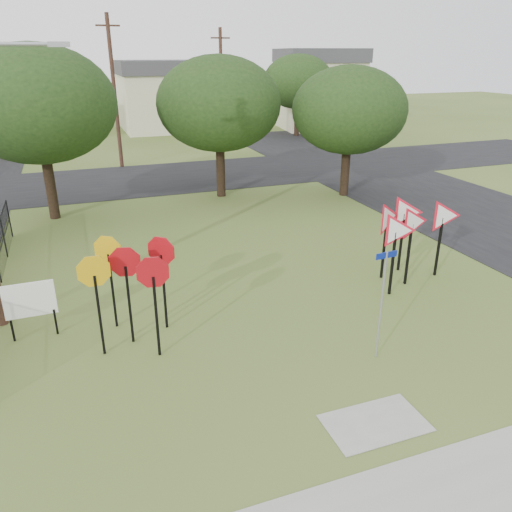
{
  "coord_description": "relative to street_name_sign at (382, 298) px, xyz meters",
  "views": [
    {
      "loc": [
        -4.95,
        -8.99,
        6.81
      ],
      "look_at": [
        -0.53,
        3.0,
        1.6
      ],
      "focal_mm": 35.0,
      "sensor_mm": 36.0,
      "label": 1
    }
  ],
  "objects": [
    {
      "name": "house_right",
      "position": [
        16.68,
        36.37,
        2.07
      ],
      "size": [
        8.3,
        8.3,
        7.2
      ],
      "color": "beige",
      "rests_on": "ground"
    },
    {
      "name": "street_right",
      "position": [
        10.68,
        10.37,
        -1.57
      ],
      "size": [
        8.0,
        50.0,
        0.02
      ],
      "primitive_type": "cube",
      "color": "black",
      "rests_on": "ground"
    },
    {
      "name": "house_mid",
      "position": [
        2.68,
        40.37,
        1.57
      ],
      "size": [
        8.4,
        8.4,
        6.2
      ],
      "color": "beige",
      "rests_on": "ground"
    },
    {
      "name": "tree_near_left",
      "position": [
        -7.32,
        14.37,
        3.28
      ],
      "size": [
        6.4,
        6.4,
        7.27
      ],
      "color": "black",
      "rests_on": "ground"
    },
    {
      "name": "street_far",
      "position": [
        -1.32,
        20.37,
        -1.57
      ],
      "size": [
        60.0,
        8.0,
        0.02
      ],
      "primitive_type": "cube",
      "color": "black",
      "rests_on": "ground"
    },
    {
      "name": "info_board",
      "position": [
        -7.75,
        3.8,
        -0.55
      ],
      "size": [
        1.24,
        0.07,
        1.55
      ],
      "color": "black",
      "rests_on": "ground"
    },
    {
      "name": "sidewalk",
      "position": [
        -1.32,
        -3.83,
        -1.57
      ],
      "size": [
        30.0,
        1.6,
        0.02
      ],
      "primitive_type": "cube",
      "color": "gray",
      "rests_on": "ground"
    },
    {
      "name": "tree_near_mid",
      "position": [
        0.68,
        15.37,
        2.96
      ],
      "size": [
        6.0,
        6.0,
        6.8
      ],
      "color": "black",
      "rests_on": "ground"
    },
    {
      "name": "curb_pad",
      "position": [
        -1.32,
        -2.03,
        -1.57
      ],
      "size": [
        2.0,
        1.2,
        0.02
      ],
      "primitive_type": "cube",
      "color": "gray",
      "rests_on": "ground"
    },
    {
      "name": "ground",
      "position": [
        -1.32,
        0.37,
        -1.58
      ],
      "size": [
        140.0,
        140.0,
        0.0
      ],
      "primitive_type": "plane",
      "color": "#455D23"
    },
    {
      "name": "far_pole_a",
      "position": [
        -3.32,
        24.37,
        3.02
      ],
      "size": [
        1.4,
        0.24,
        9.0
      ],
      "color": "#462C20",
      "rests_on": "ground"
    },
    {
      "name": "tree_near_right",
      "position": [
        6.68,
        13.37,
        2.65
      ],
      "size": [
        5.6,
        5.6,
        6.33
      ],
      "color": "black",
      "rests_on": "ground"
    },
    {
      "name": "yield_sign_cluster",
      "position": [
        3.24,
        3.5,
        0.34
      ],
      "size": [
        3.33,
        1.89,
        2.63
      ],
      "color": "black",
      "rests_on": "ground"
    },
    {
      "name": "far_pole_b",
      "position": [
        4.68,
        28.37,
        2.77
      ],
      "size": [
        1.4,
        0.24,
        8.5
      ],
      "color": "#462C20",
      "rests_on": "ground"
    },
    {
      "name": "tree_far_right",
      "position": [
        12.68,
        32.37,
        2.96
      ],
      "size": [
        6.0,
        6.0,
        6.8
      ],
      "color": "black",
      "rests_on": "ground"
    },
    {
      "name": "stop_sign_cluster",
      "position": [
        -5.34,
        2.77,
        0.33
      ],
      "size": [
        2.39,
        2.1,
        2.59
      ],
      "color": "black",
      "rests_on": "ground"
    },
    {
      "name": "street_name_sign",
      "position": [
        0.0,
        0.0,
        0.0
      ],
      "size": [
        0.56,
        0.07,
        2.72
      ],
      "color": "#9CA0A5",
      "rests_on": "ground"
    }
  ]
}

